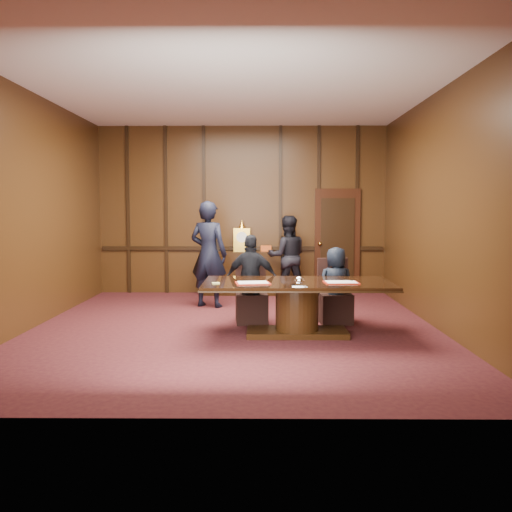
{
  "coord_description": "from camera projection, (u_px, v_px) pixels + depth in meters",
  "views": [
    {
      "loc": [
        0.39,
        -7.92,
        1.75
      ],
      "look_at": [
        0.32,
        0.34,
        1.05
      ],
      "focal_mm": 38.0,
      "sensor_mm": 36.0,
      "label": 1
    }
  ],
  "objects": [
    {
      "name": "chair_right",
      "position": [
        335.0,
        304.0,
        8.44
      ],
      "size": [
        0.52,
        0.52,
        0.99
      ],
      "rotation": [
        0.0,
        0.0,
        0.09
      ],
      "color": "black",
      "rests_on": "ground"
    },
    {
      "name": "witness_right",
      "position": [
        287.0,
        257.0,
        10.87
      ],
      "size": [
        0.86,
        0.7,
        1.64
      ],
      "primitive_type": "imported",
      "rotation": [
        0.0,
        0.0,
        3.25
      ],
      "color": "black",
      "rests_on": "ground"
    },
    {
      "name": "sideboard",
      "position": [
        242.0,
        271.0,
        11.25
      ],
      "size": [
        1.6,
        0.45,
        1.54
      ],
      "color": "black",
      "rests_on": "ground"
    },
    {
      "name": "folder_left",
      "position": [
        253.0,
        283.0,
        7.33
      ],
      "size": [
        0.5,
        0.39,
        0.02
      ],
      "rotation": [
        0.0,
        0.0,
        0.14
      ],
      "color": "#A61F0F",
      "rests_on": "conference_table"
    },
    {
      "name": "chair_left",
      "position": [
        251.0,
        304.0,
        8.45
      ],
      "size": [
        0.52,
        0.52,
        0.99
      ],
      "rotation": [
        0.0,
        0.0,
        0.09
      ],
      "color": "black",
      "rests_on": "ground"
    },
    {
      "name": "folder_right",
      "position": [
        341.0,
        282.0,
        7.38
      ],
      "size": [
        0.48,
        0.35,
        0.02
      ],
      "rotation": [
        0.0,
        0.0,
        0.05
      ],
      "color": "#A61F0F",
      "rests_on": "conference_table"
    },
    {
      "name": "notepad",
      "position": [
        216.0,
        283.0,
        7.31
      ],
      "size": [
        0.11,
        0.09,
        0.01
      ],
      "primitive_type": "cube",
      "rotation": [
        0.0,
        0.0,
        0.2
      ],
      "color": "#DBCC6B",
      "rests_on": "conference_table"
    },
    {
      "name": "conference_table",
      "position": [
        297.0,
        299.0,
        7.55
      ],
      "size": [
        2.62,
        1.32,
        0.76
      ],
      "color": "black",
      "rests_on": "ground"
    },
    {
      "name": "witness_left",
      "position": [
        209.0,
        254.0,
        9.77
      ],
      "size": [
        0.82,
        0.68,
        1.92
      ],
      "primitive_type": "imported",
      "rotation": [
        0.0,
        0.0,
        2.78
      ],
      "color": "black",
      "rests_on": "ground"
    },
    {
      "name": "inkstand",
      "position": [
        300.0,
        282.0,
        7.07
      ],
      "size": [
        0.2,
        0.14,
        0.12
      ],
      "color": "white",
      "rests_on": "conference_table"
    },
    {
      "name": "signatory_right",
      "position": [
        336.0,
        285.0,
        8.33
      ],
      "size": [
        0.63,
        0.47,
        1.19
      ],
      "primitive_type": "imported",
      "rotation": [
        0.0,
        0.0,
        3.3
      ],
      "color": "black",
      "rests_on": "ground"
    },
    {
      "name": "signatory_left",
      "position": [
        252.0,
        279.0,
        8.34
      ],
      "size": [
        0.85,
        0.45,
        1.38
      ],
      "primitive_type": "imported",
      "rotation": [
        0.0,
        0.0,
        3.0
      ],
      "color": "black",
      "rests_on": "ground"
    },
    {
      "name": "room",
      "position": [
        239.0,
        212.0,
        8.03
      ],
      "size": [
        7.0,
        7.04,
        3.5
      ],
      "color": "#330E14",
      "rests_on": "ground"
    }
  ]
}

